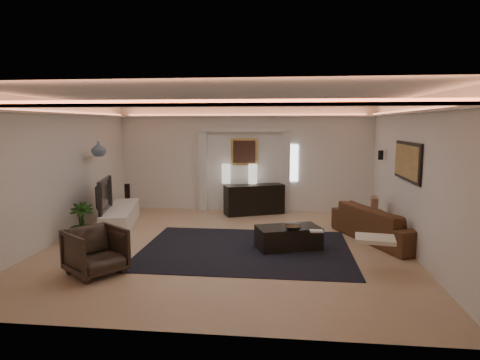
# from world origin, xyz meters

# --- Properties ---
(floor) EXTENTS (7.00, 7.00, 0.00)m
(floor) POSITION_xyz_m (0.00, 0.00, 0.00)
(floor) COLOR tan
(floor) RESTS_ON ground
(ceiling) EXTENTS (7.00, 7.00, 0.00)m
(ceiling) POSITION_xyz_m (0.00, 0.00, 2.90)
(ceiling) COLOR white
(ceiling) RESTS_ON ground
(wall_back) EXTENTS (7.00, 0.00, 7.00)m
(wall_back) POSITION_xyz_m (0.00, 3.50, 1.45)
(wall_back) COLOR white
(wall_back) RESTS_ON ground
(wall_front) EXTENTS (7.00, 0.00, 7.00)m
(wall_front) POSITION_xyz_m (0.00, -3.50, 1.45)
(wall_front) COLOR white
(wall_front) RESTS_ON ground
(wall_left) EXTENTS (0.00, 7.00, 7.00)m
(wall_left) POSITION_xyz_m (-3.50, 0.00, 1.45)
(wall_left) COLOR white
(wall_left) RESTS_ON ground
(wall_right) EXTENTS (0.00, 7.00, 7.00)m
(wall_right) POSITION_xyz_m (3.50, 0.00, 1.45)
(wall_right) COLOR white
(wall_right) RESTS_ON ground
(cove_soffit) EXTENTS (7.00, 7.00, 0.04)m
(cove_soffit) POSITION_xyz_m (0.00, 0.00, 2.62)
(cove_soffit) COLOR silver
(cove_soffit) RESTS_ON ceiling
(daylight_slit) EXTENTS (0.25, 0.03, 1.00)m
(daylight_slit) POSITION_xyz_m (1.35, 3.48, 1.35)
(daylight_slit) COLOR white
(daylight_slit) RESTS_ON wall_back
(area_rug) EXTENTS (4.00, 3.00, 0.01)m
(area_rug) POSITION_xyz_m (0.40, -0.20, 0.01)
(area_rug) COLOR black
(area_rug) RESTS_ON ground
(pilaster_left) EXTENTS (0.22, 0.20, 2.20)m
(pilaster_left) POSITION_xyz_m (-1.15, 3.40, 1.10)
(pilaster_left) COLOR silver
(pilaster_left) RESTS_ON ground
(pilaster_right) EXTENTS (0.22, 0.20, 2.20)m
(pilaster_right) POSITION_xyz_m (1.15, 3.40, 1.10)
(pilaster_right) COLOR silver
(pilaster_right) RESTS_ON ground
(alcove_header) EXTENTS (2.52, 0.20, 0.12)m
(alcove_header) POSITION_xyz_m (0.00, 3.40, 2.25)
(alcove_header) COLOR silver
(alcove_header) RESTS_ON wall_back
(painting_frame) EXTENTS (0.74, 0.04, 0.74)m
(painting_frame) POSITION_xyz_m (0.00, 3.47, 1.65)
(painting_frame) COLOR tan
(painting_frame) RESTS_ON wall_back
(painting_canvas) EXTENTS (0.62, 0.02, 0.62)m
(painting_canvas) POSITION_xyz_m (0.00, 3.44, 1.65)
(painting_canvas) COLOR #4C2D1E
(painting_canvas) RESTS_ON wall_back
(art_panel_frame) EXTENTS (0.04, 1.64, 0.74)m
(art_panel_frame) POSITION_xyz_m (3.47, 0.30, 1.70)
(art_panel_frame) COLOR black
(art_panel_frame) RESTS_ON wall_right
(art_panel_gold) EXTENTS (0.02, 1.50, 0.62)m
(art_panel_gold) POSITION_xyz_m (3.44, 0.30, 1.70)
(art_panel_gold) COLOR tan
(art_panel_gold) RESTS_ON wall_right
(wall_sconce) EXTENTS (0.12, 0.12, 0.22)m
(wall_sconce) POSITION_xyz_m (3.38, 2.20, 1.68)
(wall_sconce) COLOR black
(wall_sconce) RESTS_ON wall_right
(wall_niche) EXTENTS (0.10, 0.55, 0.04)m
(wall_niche) POSITION_xyz_m (-3.44, 1.40, 1.65)
(wall_niche) COLOR silver
(wall_niche) RESTS_ON wall_left
(console) EXTENTS (1.65, 1.09, 0.79)m
(console) POSITION_xyz_m (0.31, 3.02, 0.40)
(console) COLOR black
(console) RESTS_ON ground
(lamp_left) EXTENTS (0.29, 0.29, 0.53)m
(lamp_left) POSITION_xyz_m (-0.48, 3.25, 1.09)
(lamp_left) COLOR silver
(lamp_left) RESTS_ON console
(lamp_right) EXTENTS (0.25, 0.25, 0.53)m
(lamp_right) POSITION_xyz_m (0.26, 3.25, 1.09)
(lamp_right) COLOR silver
(lamp_right) RESTS_ON console
(media_ledge) EXTENTS (1.13, 2.45, 0.45)m
(media_ledge) POSITION_xyz_m (-2.75, 1.39, 0.23)
(media_ledge) COLOR white
(media_ledge) RESTS_ON ground
(tv) EXTENTS (1.30, 0.46, 0.75)m
(tv) POSITION_xyz_m (-3.05, 0.91, 0.82)
(tv) COLOR black
(tv) RESTS_ON media_ledge
(figurine) EXTENTS (0.19, 0.19, 0.38)m
(figurine) POSITION_xyz_m (-3.05, 2.58, 0.64)
(figurine) COLOR black
(figurine) RESTS_ON media_ledge
(ginger_jar) EXTENTS (0.44, 0.44, 0.35)m
(ginger_jar) POSITION_xyz_m (-3.15, 1.21, 1.84)
(ginger_jar) COLOR #495D74
(ginger_jar) RESTS_ON wall_niche
(plant) EXTENTS (0.61, 0.61, 0.82)m
(plant) POSITION_xyz_m (-2.97, -0.08, 0.41)
(plant) COLOR black
(plant) RESTS_ON ground
(sofa) EXTENTS (2.60, 1.88, 0.71)m
(sofa) POSITION_xyz_m (3.15, 0.75, 0.35)
(sofa) COLOR #553125
(sofa) RESTS_ON ground
(throw_blanket) EXTENTS (0.69, 0.60, 0.07)m
(throw_blanket) POSITION_xyz_m (2.62, -1.15, 0.55)
(throw_blanket) COLOR white
(throw_blanket) RESTS_ON sofa
(throw_pillow) EXTENTS (0.19, 0.46, 0.45)m
(throw_pillow) POSITION_xyz_m (3.15, 1.57, 0.55)
(throw_pillow) COLOR #996E4E
(throw_pillow) RESTS_ON sofa
(coffee_table) EXTENTS (1.35, 1.02, 0.45)m
(coffee_table) POSITION_xyz_m (1.22, -0.00, 0.20)
(coffee_table) COLOR black
(coffee_table) RESTS_ON ground
(bowl) EXTENTS (0.40, 0.40, 0.09)m
(bowl) POSITION_xyz_m (1.30, -0.24, 0.45)
(bowl) COLOR #3C2C1E
(bowl) RESTS_ON coffee_table
(magazine) EXTENTS (0.26, 0.19, 0.03)m
(magazine) POSITION_xyz_m (1.73, -0.33, 0.42)
(magazine) COLOR silver
(magazine) RESTS_ON coffee_table
(armchair) EXTENTS (1.15, 1.14, 0.75)m
(armchair) POSITION_xyz_m (-1.88, -1.77, 0.38)
(armchair) COLOR black
(armchair) RESTS_ON ground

